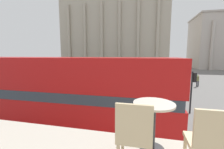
{
  "coord_description": "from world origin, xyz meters",
  "views": [
    {
      "loc": [
        0.78,
        -2.53,
        4.47
      ],
      "look_at": [
        -3.19,
        15.03,
        2.11
      ],
      "focal_mm": 24.0,
      "sensor_mm": 36.0,
      "label": 1
    }
  ],
  "objects_px": {
    "pedestrian_yellow": "(98,84)",
    "pedestrian_blue": "(85,79)",
    "double_decker_bus": "(64,94)",
    "traffic_light_near": "(193,86)",
    "car_navy": "(165,79)",
    "pedestrian_olive": "(198,80)",
    "cafe_chair_1": "(210,143)",
    "traffic_light_far": "(126,67)",
    "plaza_building_left": "(115,33)",
    "cafe_chair_0": "(134,134)",
    "pedestrian_black": "(188,76)",
    "traffic_light_mid": "(118,73)",
    "cafe_dining_table": "(153,116)"
  },
  "relations": [
    {
      "from": "pedestrian_yellow",
      "to": "pedestrian_black",
      "type": "distance_m",
      "value": 16.04
    },
    {
      "from": "traffic_light_near",
      "to": "pedestrian_blue",
      "type": "bearing_deg",
      "value": 146.2
    },
    {
      "from": "car_navy",
      "to": "pedestrian_olive",
      "type": "xyz_separation_m",
      "value": [
        4.2,
        -1.94,
        0.25
      ]
    },
    {
      "from": "plaza_building_left",
      "to": "pedestrian_olive",
      "type": "relative_size",
      "value": 21.49
    },
    {
      "from": "cafe_chair_0",
      "to": "traffic_light_mid",
      "type": "xyz_separation_m",
      "value": [
        -3.17,
        15.94,
        -1.25
      ]
    },
    {
      "from": "double_decker_bus",
      "to": "pedestrian_yellow",
      "type": "relative_size",
      "value": 6.47
    },
    {
      "from": "cafe_dining_table",
      "to": "traffic_light_near",
      "type": "height_order",
      "value": "cafe_dining_table"
    },
    {
      "from": "cafe_dining_table",
      "to": "pedestrian_black",
      "type": "height_order",
      "value": "cafe_dining_table"
    },
    {
      "from": "cafe_chair_1",
      "to": "traffic_light_mid",
      "type": "height_order",
      "value": "cafe_chair_1"
    },
    {
      "from": "traffic_light_near",
      "to": "pedestrian_yellow",
      "type": "height_order",
      "value": "traffic_light_near"
    },
    {
      "from": "cafe_chair_0",
      "to": "car_navy",
      "type": "height_order",
      "value": "cafe_chair_0"
    },
    {
      "from": "cafe_chair_1",
      "to": "pedestrian_blue",
      "type": "height_order",
      "value": "cafe_chair_1"
    },
    {
      "from": "car_navy",
      "to": "pedestrian_blue",
      "type": "relative_size",
      "value": 2.62
    },
    {
      "from": "double_decker_bus",
      "to": "pedestrian_blue",
      "type": "height_order",
      "value": "double_decker_bus"
    },
    {
      "from": "double_decker_bus",
      "to": "pedestrian_yellow",
      "type": "height_order",
      "value": "double_decker_bus"
    },
    {
      "from": "traffic_light_mid",
      "to": "pedestrian_blue",
      "type": "xyz_separation_m",
      "value": [
        -5.44,
        2.74,
        -1.4
      ]
    },
    {
      "from": "traffic_light_far",
      "to": "cafe_chair_1",
      "type": "bearing_deg",
      "value": -80.45
    },
    {
      "from": "traffic_light_far",
      "to": "pedestrian_black",
      "type": "distance_m",
      "value": 10.64
    },
    {
      "from": "pedestrian_blue",
      "to": "plaza_building_left",
      "type": "bearing_deg",
      "value": 37.14
    },
    {
      "from": "traffic_light_far",
      "to": "cafe_dining_table",
      "type": "bearing_deg",
      "value": -81.63
    },
    {
      "from": "pedestrian_olive",
      "to": "pedestrian_black",
      "type": "height_order",
      "value": "pedestrian_black"
    },
    {
      "from": "cafe_dining_table",
      "to": "pedestrian_yellow",
      "type": "xyz_separation_m",
      "value": [
        -5.58,
        14.5,
        -2.57
      ]
    },
    {
      "from": "cafe_dining_table",
      "to": "traffic_light_mid",
      "type": "xyz_separation_m",
      "value": [
        -3.41,
        15.39,
        -1.27
      ]
    },
    {
      "from": "double_decker_bus",
      "to": "traffic_light_mid",
      "type": "bearing_deg",
      "value": 90.31
    },
    {
      "from": "cafe_chair_1",
      "to": "plaza_building_left",
      "type": "xyz_separation_m",
      "value": [
        -11.58,
        51.36,
        8.74
      ]
    },
    {
      "from": "pedestrian_olive",
      "to": "traffic_light_near",
      "type": "bearing_deg",
      "value": 99.48
    },
    {
      "from": "double_decker_bus",
      "to": "plaza_building_left",
      "type": "relative_size",
      "value": 0.32
    },
    {
      "from": "pedestrian_olive",
      "to": "plaza_building_left",
      "type": "bearing_deg",
      "value": -30.32
    },
    {
      "from": "cafe_chair_0",
      "to": "pedestrian_black",
      "type": "xyz_separation_m",
      "value": [
        7.04,
        25.25,
        -2.58
      ]
    },
    {
      "from": "double_decker_bus",
      "to": "plaza_building_left",
      "type": "bearing_deg",
      "value": 103.35
    },
    {
      "from": "cafe_dining_table",
      "to": "plaza_building_left",
      "type": "height_order",
      "value": "plaza_building_left"
    },
    {
      "from": "traffic_light_mid",
      "to": "pedestrian_black",
      "type": "bearing_deg",
      "value": 42.35
    },
    {
      "from": "cafe_chair_0",
      "to": "traffic_light_near",
      "type": "distance_m",
      "value": 11.19
    },
    {
      "from": "plaza_building_left",
      "to": "traffic_light_mid",
      "type": "xyz_separation_m",
      "value": [
        7.62,
        -35.42,
        -10.0
      ]
    },
    {
      "from": "cafe_chair_0",
      "to": "cafe_chair_1",
      "type": "height_order",
      "value": "same"
    },
    {
      "from": "cafe_dining_table",
      "to": "pedestrian_yellow",
      "type": "bearing_deg",
      "value": 111.06
    },
    {
      "from": "cafe_dining_table",
      "to": "pedestrian_blue",
      "type": "xyz_separation_m",
      "value": [
        -8.85,
        18.13,
        -2.67
      ]
    },
    {
      "from": "cafe_chair_0",
      "to": "double_decker_bus",
      "type": "bearing_deg",
      "value": 131.01
    },
    {
      "from": "cafe_chair_1",
      "to": "pedestrian_olive",
      "type": "relative_size",
      "value": 0.55
    },
    {
      "from": "cafe_chair_1",
      "to": "pedestrian_blue",
      "type": "relative_size",
      "value": 0.57
    },
    {
      "from": "cafe_chair_1",
      "to": "plaza_building_left",
      "type": "distance_m",
      "value": 53.37
    },
    {
      "from": "cafe_dining_table",
      "to": "traffic_light_near",
      "type": "relative_size",
      "value": 0.22
    },
    {
      "from": "cafe_chair_1",
      "to": "pedestrian_yellow",
      "type": "height_order",
      "value": "cafe_chair_1"
    },
    {
      "from": "double_decker_bus",
      "to": "car_navy",
      "type": "distance_m",
      "value": 19.57
    },
    {
      "from": "double_decker_bus",
      "to": "pedestrian_yellow",
      "type": "bearing_deg",
      "value": 102.54
    },
    {
      "from": "pedestrian_yellow",
      "to": "pedestrian_blue",
      "type": "bearing_deg",
      "value": 134.28
    },
    {
      "from": "traffic_light_far",
      "to": "pedestrian_yellow",
      "type": "distance_m",
      "value": 7.33
    },
    {
      "from": "traffic_light_mid",
      "to": "pedestrian_olive",
      "type": "xyz_separation_m",
      "value": [
        10.54,
        5.5,
        -1.36
      ]
    },
    {
      "from": "traffic_light_mid",
      "to": "cafe_dining_table",
      "type": "bearing_deg",
      "value": -77.5
    },
    {
      "from": "traffic_light_near",
      "to": "pedestrian_olive",
      "type": "distance_m",
      "value": 11.63
    }
  ]
}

